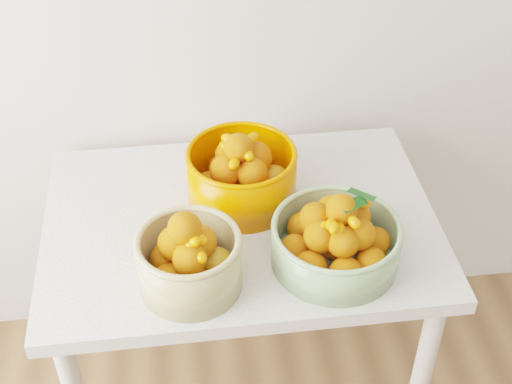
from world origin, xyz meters
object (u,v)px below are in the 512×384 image
at_px(bowl_orange, 242,174).
at_px(table, 241,245).
at_px(bowl_green, 336,240).
at_px(bowl_cream, 189,259).

bearing_deg(bowl_orange, table, -99.18).
height_order(table, bowl_orange, bowl_orange).
xyz_separation_m(bowl_green, bowl_orange, (-0.19, 0.26, 0.01)).
relative_size(bowl_cream, bowl_green, 1.01).
bearing_deg(bowl_green, bowl_orange, 126.90).
xyz_separation_m(bowl_cream, bowl_orange, (0.15, 0.29, 0.00)).
bearing_deg(bowl_orange, bowl_green, -53.10).
distance_m(table, bowl_orange, 0.19).
height_order(bowl_cream, bowl_orange, bowl_cream).
xyz_separation_m(table, bowl_green, (0.21, -0.18, 0.16)).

